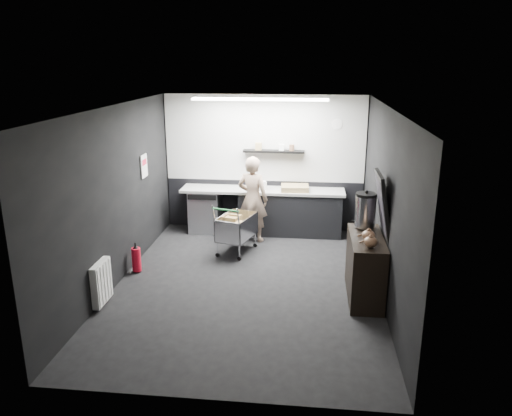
# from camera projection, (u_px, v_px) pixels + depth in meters

# --- Properties ---
(floor) EXTENTS (5.50, 5.50, 0.00)m
(floor) POSITION_uv_depth(u_px,v_px,m) (247.00, 284.00, 7.72)
(floor) COLOR black
(floor) RESTS_ON ground
(ceiling) EXTENTS (5.50, 5.50, 0.00)m
(ceiling) POSITION_uv_depth(u_px,v_px,m) (246.00, 107.00, 6.95)
(ceiling) COLOR white
(ceiling) RESTS_ON wall_back
(wall_back) EXTENTS (5.50, 0.00, 5.50)m
(wall_back) POSITION_uv_depth(u_px,v_px,m) (264.00, 163.00, 9.95)
(wall_back) COLOR black
(wall_back) RESTS_ON floor
(wall_front) EXTENTS (5.50, 0.00, 5.50)m
(wall_front) POSITION_uv_depth(u_px,v_px,m) (210.00, 279.00, 4.72)
(wall_front) COLOR black
(wall_front) RESTS_ON floor
(wall_left) EXTENTS (0.00, 5.50, 5.50)m
(wall_left) POSITION_uv_depth(u_px,v_px,m) (116.00, 197.00, 7.55)
(wall_left) COLOR black
(wall_left) RESTS_ON floor
(wall_right) EXTENTS (0.00, 5.50, 5.50)m
(wall_right) POSITION_uv_depth(u_px,v_px,m) (385.00, 205.00, 7.13)
(wall_right) COLOR black
(wall_right) RESTS_ON floor
(kitchen_wall_panel) EXTENTS (3.95, 0.02, 1.70)m
(kitchen_wall_panel) POSITION_uv_depth(u_px,v_px,m) (264.00, 138.00, 9.79)
(kitchen_wall_panel) COLOR silver
(kitchen_wall_panel) RESTS_ON wall_back
(dado_panel) EXTENTS (3.95, 0.02, 1.00)m
(dado_panel) POSITION_uv_depth(u_px,v_px,m) (264.00, 204.00, 10.18)
(dado_panel) COLOR black
(dado_panel) RESTS_ON wall_back
(floating_shelf) EXTENTS (1.20, 0.22, 0.04)m
(floating_shelf) POSITION_uv_depth(u_px,v_px,m) (274.00, 151.00, 9.73)
(floating_shelf) COLOR black
(floating_shelf) RESTS_ON wall_back
(wall_clock) EXTENTS (0.20, 0.03, 0.20)m
(wall_clock) POSITION_uv_depth(u_px,v_px,m) (337.00, 124.00, 9.55)
(wall_clock) COLOR white
(wall_clock) RESTS_ON wall_back
(poster) EXTENTS (0.02, 0.30, 0.40)m
(poster) POSITION_uv_depth(u_px,v_px,m) (144.00, 166.00, 8.72)
(poster) COLOR white
(poster) RESTS_ON wall_left
(poster_red_band) EXTENTS (0.02, 0.22, 0.10)m
(poster_red_band) POSITION_uv_depth(u_px,v_px,m) (144.00, 162.00, 8.70)
(poster_red_band) COLOR red
(poster_red_band) RESTS_ON poster
(radiator) EXTENTS (0.10, 0.50, 0.60)m
(radiator) POSITION_uv_depth(u_px,v_px,m) (101.00, 283.00, 6.97)
(radiator) COLOR white
(radiator) RESTS_ON wall_left
(ceiling_strip) EXTENTS (2.40, 0.20, 0.04)m
(ceiling_strip) POSITION_uv_depth(u_px,v_px,m) (260.00, 99.00, 8.72)
(ceiling_strip) COLOR white
(ceiling_strip) RESTS_ON ceiling
(prep_counter) EXTENTS (3.20, 0.61, 0.90)m
(prep_counter) POSITION_uv_depth(u_px,v_px,m) (269.00, 211.00, 9.88)
(prep_counter) COLOR black
(prep_counter) RESTS_ON floor
(person) EXTENTS (0.69, 0.55, 1.64)m
(person) POSITION_uv_depth(u_px,v_px,m) (253.00, 199.00, 9.38)
(person) COLOR beige
(person) RESTS_ON floor
(shopping_cart) EXTENTS (0.73, 0.99, 0.93)m
(shopping_cart) POSITION_uv_depth(u_px,v_px,m) (236.00, 229.00, 8.90)
(shopping_cart) COLOR silver
(shopping_cart) RESTS_ON floor
(sideboard) EXTENTS (0.53, 1.24, 1.85)m
(sideboard) POSITION_uv_depth(u_px,v_px,m) (366.00, 259.00, 7.19)
(sideboard) COLOR black
(sideboard) RESTS_ON floor
(fire_extinguisher) EXTENTS (0.15, 0.15, 0.48)m
(fire_extinguisher) POSITION_uv_depth(u_px,v_px,m) (136.00, 259.00, 8.10)
(fire_extinguisher) COLOR red
(fire_extinguisher) RESTS_ON floor
(cardboard_box) EXTENTS (0.55, 0.43, 0.11)m
(cardboard_box) POSITION_uv_depth(u_px,v_px,m) (295.00, 188.00, 9.64)
(cardboard_box) COLOR #A18755
(cardboard_box) RESTS_ON prep_counter
(pink_tub) EXTENTS (0.20, 0.20, 0.20)m
(pink_tub) POSITION_uv_depth(u_px,v_px,m) (252.00, 184.00, 9.76)
(pink_tub) COLOR beige
(pink_tub) RESTS_ON prep_counter
(white_container) EXTENTS (0.22, 0.20, 0.17)m
(white_container) POSITION_uv_depth(u_px,v_px,m) (261.00, 186.00, 9.70)
(white_container) COLOR white
(white_container) RESTS_ON prep_counter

